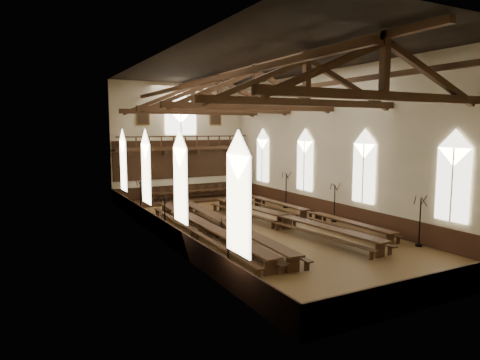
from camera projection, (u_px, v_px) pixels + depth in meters
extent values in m
plane|color=brown|center=(255.00, 228.00, 26.37)|extent=(26.00, 26.00, 0.00)
plane|color=beige|center=(181.00, 141.00, 37.16)|extent=(12.00, 0.00, 12.00)
plane|color=beige|center=(449.00, 162.00, 14.37)|extent=(12.00, 0.00, 12.00)
plane|color=beige|center=(159.00, 150.00, 22.97)|extent=(0.00, 26.00, 26.00)
plane|color=beige|center=(333.00, 145.00, 28.56)|extent=(0.00, 26.00, 26.00)
plane|color=black|center=(256.00, 62.00, 25.16)|extent=(26.00, 26.00, 0.00)
cube|color=#361B10|center=(182.00, 191.00, 37.66)|extent=(11.90, 0.08, 1.20)
cube|color=#361B10|center=(440.00, 288.00, 14.93)|extent=(11.90, 0.08, 1.20)
cube|color=#361B10|center=(161.00, 229.00, 23.52)|extent=(0.08, 25.90, 1.20)
cube|color=#361B10|center=(331.00, 210.00, 29.07)|extent=(0.08, 25.90, 1.20)
cube|color=silver|center=(238.00, 205.00, 15.32)|extent=(0.05, 1.80, 3.60)
cube|color=silver|center=(238.00, 155.00, 15.10)|extent=(0.05, 1.80, 1.80)
cylinder|color=beige|center=(239.00, 205.00, 15.34)|extent=(0.08, 0.08, 3.60)
cube|color=silver|center=(180.00, 185.00, 20.58)|extent=(0.05, 1.80, 3.60)
cube|color=silver|center=(180.00, 148.00, 20.36)|extent=(0.05, 1.80, 1.80)
cylinder|color=beige|center=(181.00, 185.00, 20.60)|extent=(0.08, 0.08, 3.60)
cube|color=silver|center=(146.00, 174.00, 25.84)|extent=(0.05, 1.80, 3.60)
cube|color=silver|center=(145.00, 144.00, 25.62)|extent=(0.05, 1.80, 1.80)
cylinder|color=beige|center=(147.00, 174.00, 25.86)|extent=(0.08, 0.08, 3.60)
cube|color=silver|center=(123.00, 166.00, 31.10)|extent=(0.05, 1.80, 3.60)
cube|color=silver|center=(123.00, 141.00, 30.88)|extent=(0.05, 1.80, 1.80)
cylinder|color=beige|center=(124.00, 166.00, 31.12)|extent=(0.08, 0.08, 3.60)
cube|color=silver|center=(452.00, 185.00, 20.81)|extent=(0.05, 1.80, 3.60)
cube|color=silver|center=(455.00, 148.00, 20.60)|extent=(0.05, 1.80, 1.80)
cylinder|color=beige|center=(452.00, 185.00, 20.79)|extent=(0.08, 0.08, 3.60)
cube|color=silver|center=(364.00, 173.00, 26.07)|extent=(0.05, 1.80, 3.60)
cube|color=silver|center=(365.00, 144.00, 25.86)|extent=(0.05, 1.80, 1.80)
cylinder|color=beige|center=(363.00, 173.00, 26.05)|extent=(0.08, 0.08, 3.60)
cube|color=silver|center=(304.00, 166.00, 31.33)|extent=(0.05, 1.80, 3.60)
cube|color=silver|center=(305.00, 141.00, 31.12)|extent=(0.05, 1.80, 1.80)
cylinder|color=beige|center=(304.00, 166.00, 31.32)|extent=(0.08, 0.08, 3.60)
cube|color=silver|center=(262.00, 160.00, 36.59)|extent=(0.05, 1.80, 3.60)
cube|color=silver|center=(263.00, 139.00, 36.38)|extent=(0.05, 1.80, 1.80)
cylinder|color=beige|center=(262.00, 160.00, 36.58)|extent=(0.08, 0.08, 3.60)
cube|color=white|center=(181.00, 121.00, 36.86)|extent=(2.80, 0.05, 2.40)
cube|color=white|center=(181.00, 106.00, 36.71)|extent=(2.80, 0.05, 2.80)
cylinder|color=beige|center=(181.00, 120.00, 36.82)|extent=(0.10, 0.10, 2.40)
cube|color=#3D2613|center=(183.00, 149.00, 36.66)|extent=(11.80, 1.20, 0.20)
cube|color=#361B10|center=(181.00, 159.00, 37.30)|extent=(11.80, 0.10, 3.30)
cube|color=#3D2613|center=(186.00, 136.00, 36.06)|extent=(11.60, 0.12, 0.10)
cube|color=#3D2613|center=(186.00, 147.00, 36.17)|extent=(11.60, 0.12, 0.10)
cube|color=#3D2613|center=(130.00, 153.00, 34.95)|extent=(0.35, 0.40, 0.50)
cube|color=#3D2613|center=(165.00, 152.00, 36.35)|extent=(0.35, 0.40, 0.50)
cube|color=#3D2613|center=(198.00, 151.00, 37.74)|extent=(0.35, 0.40, 0.50)
cube|color=#3D2613|center=(228.00, 150.00, 39.14)|extent=(0.35, 0.40, 0.50)
cube|color=brown|center=(143.00, 117.00, 35.29)|extent=(1.15, 0.06, 1.45)
cube|color=black|center=(143.00, 117.00, 35.26)|extent=(0.95, 0.04, 1.25)
cube|color=brown|center=(215.00, 117.00, 38.37)|extent=(1.15, 0.06, 1.45)
cube|color=black|center=(216.00, 117.00, 38.33)|extent=(0.95, 0.04, 1.25)
cube|color=#3D2613|center=(384.00, 96.00, 16.71)|extent=(11.70, 0.35, 0.35)
cube|color=#3D2613|center=(385.00, 62.00, 16.55)|extent=(0.30, 0.30, 2.40)
cube|color=#3D2613|center=(326.00, 67.00, 15.26)|extent=(5.44, 0.26, 2.40)
cube|color=#3D2613|center=(434.00, 77.00, 17.94)|extent=(5.44, 0.26, 2.40)
cube|color=#3D2613|center=(306.00, 103.00, 21.09)|extent=(11.70, 0.35, 0.35)
cube|color=#3D2613|center=(307.00, 76.00, 20.93)|extent=(0.30, 0.30, 2.40)
cube|color=#3D2613|center=(256.00, 81.00, 19.64)|extent=(5.44, 0.26, 2.40)
cube|color=#3D2613|center=(351.00, 87.00, 22.32)|extent=(5.44, 0.26, 2.40)
cube|color=#3D2613|center=(256.00, 107.00, 25.47)|extent=(11.70, 0.35, 0.35)
cube|color=#3D2613|center=(256.00, 85.00, 25.32)|extent=(0.30, 0.30, 2.40)
cube|color=#3D2613|center=(211.00, 90.00, 24.02)|extent=(5.44, 0.26, 2.40)
cube|color=#3D2613|center=(296.00, 93.00, 26.71)|extent=(5.44, 0.26, 2.40)
cube|color=#3D2613|center=(220.00, 110.00, 29.86)|extent=(11.70, 0.35, 0.35)
cube|color=#3D2613|center=(220.00, 91.00, 29.70)|extent=(0.30, 0.30, 2.40)
cube|color=#3D2613|center=(181.00, 96.00, 28.41)|extent=(5.44, 0.26, 2.40)
cube|color=#3D2613|center=(256.00, 98.00, 31.09)|extent=(5.44, 0.26, 2.40)
cube|color=#3D2613|center=(193.00, 112.00, 34.24)|extent=(11.70, 0.35, 0.35)
cube|color=#3D2613|center=(193.00, 96.00, 34.08)|extent=(0.30, 0.30, 2.40)
cube|color=#3D2613|center=(158.00, 100.00, 32.79)|extent=(5.44, 0.26, 2.40)
cube|color=#3D2613|center=(225.00, 102.00, 35.47)|extent=(5.44, 0.26, 2.40)
cube|color=#3D2613|center=(203.00, 82.00, 23.75)|extent=(0.25, 25.70, 0.25)
cube|color=#3D2613|center=(302.00, 87.00, 26.88)|extent=(0.25, 25.70, 0.25)
cube|color=#3D2613|center=(256.00, 68.00, 25.20)|extent=(0.30, 25.70, 0.30)
cube|color=#3D2613|center=(235.00, 239.00, 20.88)|extent=(0.83, 7.52, 0.09)
cube|color=#3D2613|center=(272.00, 267.00, 17.97)|extent=(0.64, 0.09, 0.72)
cube|color=#3D2613|center=(208.00, 232.00, 23.89)|extent=(0.64, 0.09, 0.72)
cube|color=#3D2613|center=(235.00, 249.00, 20.94)|extent=(0.15, 6.65, 0.09)
cube|color=#3D2613|center=(223.00, 247.00, 20.61)|extent=(0.38, 7.51, 0.06)
cube|color=#3D2613|center=(259.00, 273.00, 17.63)|extent=(0.24, 0.08, 0.42)
cube|color=#3D2613|center=(196.00, 236.00, 23.65)|extent=(0.24, 0.08, 0.42)
cube|color=#3D2613|center=(247.00, 243.00, 21.22)|extent=(0.38, 7.51, 0.06)
cube|color=#3D2613|center=(286.00, 268.00, 18.24)|extent=(0.24, 0.08, 0.42)
cube|color=#3D2613|center=(218.00, 233.00, 24.26)|extent=(0.24, 0.08, 0.42)
cube|color=#3D2613|center=(182.00, 213.00, 27.37)|extent=(0.83, 7.52, 0.09)
cube|color=#3D2613|center=(203.00, 230.00, 24.46)|extent=(0.64, 0.09, 0.72)
cube|color=#3D2613|center=(166.00, 210.00, 30.38)|extent=(0.64, 0.09, 0.72)
cube|color=#3D2613|center=(182.00, 220.00, 27.43)|extent=(0.15, 6.65, 0.09)
cube|color=#3D2613|center=(172.00, 218.00, 27.10)|extent=(0.38, 7.51, 0.06)
cube|color=#3D2613|center=(193.00, 234.00, 24.12)|extent=(0.24, 0.08, 0.42)
cube|color=#3D2613|center=(156.00, 213.00, 30.14)|extent=(0.24, 0.08, 0.42)
cube|color=#3D2613|center=(192.00, 216.00, 27.71)|extent=(0.38, 7.51, 0.06)
cube|color=#3D2613|center=(214.00, 231.00, 24.73)|extent=(0.24, 0.08, 0.42)
cube|color=#3D2613|center=(174.00, 211.00, 30.75)|extent=(0.24, 0.08, 0.42)
cube|color=#3D2613|center=(260.00, 236.00, 21.38)|extent=(1.13, 7.60, 0.09)
cube|color=#3D2613|center=(300.00, 263.00, 18.44)|extent=(0.65, 0.12, 0.72)
cube|color=#3D2613|center=(229.00, 230.00, 24.42)|extent=(0.65, 0.12, 0.72)
cube|color=#3D2613|center=(260.00, 246.00, 21.44)|extent=(0.42, 6.70, 0.09)
cube|color=#3D2613|center=(248.00, 244.00, 21.14)|extent=(0.68, 7.58, 0.06)
cube|color=#3D2613|center=(287.00, 269.00, 18.13)|extent=(0.25, 0.09, 0.42)
cube|color=#3D2613|center=(218.00, 234.00, 24.20)|extent=(0.25, 0.09, 0.42)
cube|color=#3D2613|center=(271.00, 241.00, 21.70)|extent=(0.68, 7.58, 0.06)
cube|color=#3D2613|center=(314.00, 265.00, 18.70)|extent=(0.25, 0.09, 0.42)
cube|color=#3D2613|center=(240.00, 231.00, 24.77)|extent=(0.25, 0.09, 0.42)
cube|color=#3D2613|center=(202.00, 211.00, 27.87)|extent=(1.13, 7.60, 0.09)
cube|color=#3D2613|center=(225.00, 228.00, 24.93)|extent=(0.65, 0.12, 0.72)
cube|color=#3D2613|center=(184.00, 209.00, 30.91)|extent=(0.65, 0.12, 0.72)
cube|color=#3D2613|center=(202.00, 219.00, 27.93)|extent=(0.42, 6.70, 0.09)
cube|color=#3D2613|center=(192.00, 217.00, 27.63)|extent=(0.68, 7.58, 0.06)
cube|color=#3D2613|center=(215.00, 232.00, 24.62)|extent=(0.25, 0.09, 0.42)
cube|color=#3D2613|center=(175.00, 211.00, 30.69)|extent=(0.25, 0.09, 0.42)
cube|color=#3D2613|center=(212.00, 215.00, 28.19)|extent=(0.68, 7.58, 0.06)
cube|color=#3D2613|center=(236.00, 229.00, 25.19)|extent=(0.25, 0.09, 0.42)
cube|color=#3D2613|center=(192.00, 210.00, 31.26)|extent=(0.25, 0.09, 0.42)
cube|color=#3D2613|center=(322.00, 228.00, 23.06)|extent=(1.54, 7.73, 0.09)
cube|color=#3D2613|center=(368.00, 252.00, 20.07)|extent=(0.66, 0.15, 0.74)
cube|color=#3D2613|center=(286.00, 223.00, 26.14)|extent=(0.66, 0.15, 0.74)
cube|color=#3D2613|center=(322.00, 237.00, 23.12)|extent=(0.78, 6.78, 0.09)
cube|color=#3D2613|center=(312.00, 236.00, 22.72)|extent=(1.08, 7.68, 0.07)
cube|color=#3D2613|center=(359.00, 258.00, 19.67)|extent=(0.25, 0.10, 0.43)
cube|color=#3D2613|center=(276.00, 227.00, 25.83)|extent=(0.25, 0.10, 0.43)
cube|color=#3D2613|center=(331.00, 232.00, 23.47)|extent=(1.08, 7.68, 0.07)
cube|color=#3D2613|center=(379.00, 253.00, 20.42)|extent=(0.25, 0.10, 0.43)
cube|color=#3D2613|center=(294.00, 224.00, 26.58)|extent=(0.25, 0.10, 0.43)
cube|color=#3D2613|center=(254.00, 206.00, 29.55)|extent=(1.54, 7.73, 0.09)
cube|color=#3D2613|center=(281.00, 222.00, 26.56)|extent=(0.66, 0.15, 0.74)
cube|color=#3D2613|center=(231.00, 204.00, 32.63)|extent=(0.66, 0.15, 0.74)
cube|color=#3D2613|center=(254.00, 213.00, 29.61)|extent=(0.78, 6.78, 0.09)
cube|color=#3D2613|center=(246.00, 212.00, 29.21)|extent=(1.08, 7.68, 0.07)
cube|color=#3D2613|center=(273.00, 226.00, 26.16)|extent=(0.25, 0.10, 0.43)
cube|color=#3D2613|center=(223.00, 207.00, 32.32)|extent=(0.25, 0.10, 0.43)
cube|color=#3D2613|center=(262.00, 210.00, 29.96)|extent=(1.08, 7.68, 0.07)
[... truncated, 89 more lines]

